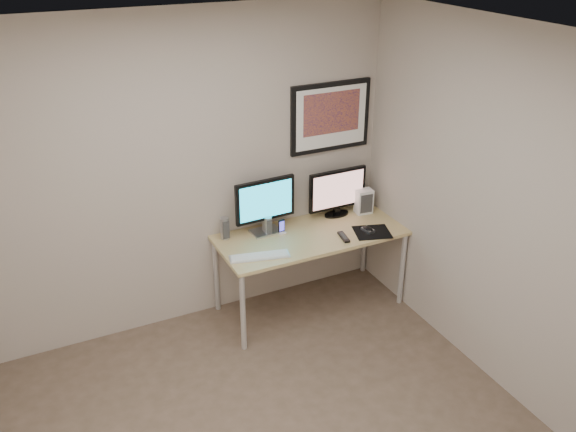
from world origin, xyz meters
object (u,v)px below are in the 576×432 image
(monitor_large, at_px, (265,204))
(speaker_right, at_px, (268,226))
(desk, at_px, (311,241))
(keyboard, at_px, (259,256))
(phone_dock, at_px, (282,227))
(speaker_left, at_px, (225,228))
(monitor_tv, at_px, (337,192))
(fan_unit, at_px, (364,201))
(framed_art, at_px, (331,117))

(monitor_large, height_order, speaker_right, monitor_large)
(desk, bearing_deg, keyboard, -162.48)
(phone_dock, bearing_deg, desk, -35.81)
(desk, distance_m, speaker_right, 0.39)
(speaker_right, height_order, keyboard, speaker_right)
(speaker_left, xyz_separation_m, keyboard, (0.13, -0.41, -0.09))
(monitor_tv, bearing_deg, monitor_large, -177.92)
(fan_unit, bearing_deg, speaker_right, -174.25)
(framed_art, xyz_separation_m, monitor_tv, (0.03, -0.11, -0.66))
(speaker_left, relative_size, phone_dock, 1.47)
(speaker_left, xyz_separation_m, phone_dock, (0.46, -0.13, -0.03))
(desk, distance_m, framed_art, 1.07)
(monitor_large, distance_m, speaker_left, 0.39)
(speaker_right, bearing_deg, desk, -21.82)
(monitor_tv, bearing_deg, speaker_left, 178.37)
(speaker_left, relative_size, fan_unit, 0.84)
(framed_art, bearing_deg, desk, -136.54)
(desk, distance_m, speaker_left, 0.74)
(monitor_large, bearing_deg, framed_art, 9.35)
(monitor_tv, height_order, speaker_left, monitor_tv)
(speaker_right, height_order, phone_dock, speaker_right)
(speaker_left, xyz_separation_m, speaker_right, (0.36, -0.09, -0.01))
(desk, relative_size, monitor_large, 2.99)
(phone_dock, bearing_deg, monitor_tv, 1.68)
(desk, xyz_separation_m, keyboard, (-0.55, -0.17, 0.07))
(monitor_tv, height_order, phone_dock, monitor_tv)
(monitor_tv, relative_size, fan_unit, 2.48)
(speaker_right, distance_m, keyboard, 0.40)
(monitor_tv, bearing_deg, keyboard, -157.53)
(monitor_tv, relative_size, keyboard, 1.16)
(phone_dock, distance_m, keyboard, 0.44)
(framed_art, distance_m, speaker_right, 1.07)
(monitor_large, distance_m, monitor_tv, 0.72)
(monitor_tv, relative_size, speaker_left, 2.94)
(monitor_large, relative_size, monitor_tv, 0.96)
(framed_art, bearing_deg, fan_unit, -31.83)
(desk, relative_size, speaker_left, 8.44)
(monitor_tv, bearing_deg, fan_unit, -13.80)
(phone_dock, height_order, keyboard, phone_dock)
(desk, xyz_separation_m, fan_unit, (0.63, 0.16, 0.18))
(desk, bearing_deg, phone_dock, 152.34)
(desk, distance_m, monitor_large, 0.51)
(framed_art, distance_m, monitor_tv, 0.67)
(monitor_large, xyz_separation_m, speaker_left, (-0.35, 0.05, -0.18))
(monitor_tv, distance_m, speaker_left, 1.07)
(monitor_large, distance_m, speaker_right, 0.19)
(phone_dock, bearing_deg, speaker_right, 153.12)
(fan_unit, bearing_deg, speaker_left, -178.31)
(monitor_large, relative_size, keyboard, 1.12)
(speaker_right, xyz_separation_m, fan_unit, (0.95, 0.01, 0.03))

